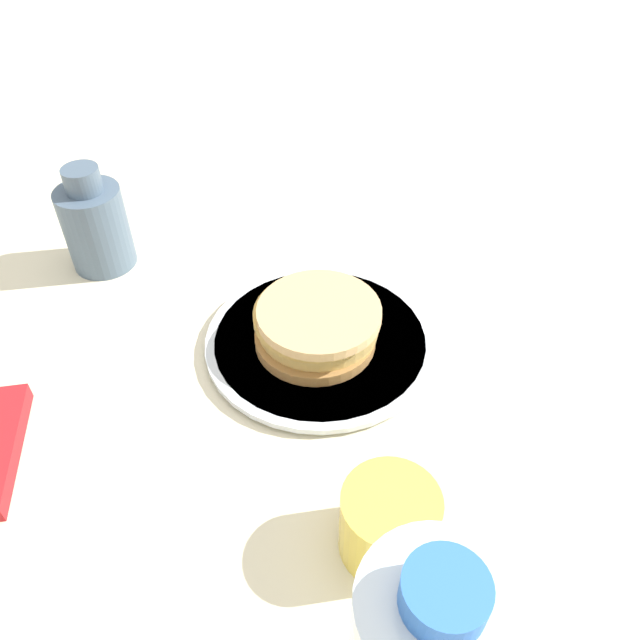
% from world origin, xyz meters
% --- Properties ---
extents(ground_plane, '(4.00, 4.00, 0.00)m').
position_xyz_m(ground_plane, '(0.00, 0.00, 0.00)').
color(ground_plane, beige).
extents(plate, '(0.26, 0.26, 0.01)m').
position_xyz_m(plate, '(0.02, -0.01, 0.01)').
color(plate, silver).
rests_on(plate, ground_plane).
extents(pancake_stack, '(0.15, 0.14, 0.05)m').
position_xyz_m(pancake_stack, '(0.02, -0.02, 0.04)').
color(pancake_stack, '#B07E44').
rests_on(pancake_stack, plate).
extents(juice_glass, '(0.08, 0.08, 0.07)m').
position_xyz_m(juice_glass, '(0.26, -0.06, 0.04)').
color(juice_glass, yellow).
rests_on(juice_glass, ground_plane).
extents(cream_jug, '(0.08, 0.08, 0.14)m').
position_xyz_m(cream_jug, '(-0.24, -0.21, 0.06)').
color(cream_jug, '#4C6075').
rests_on(cream_jug, ground_plane).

